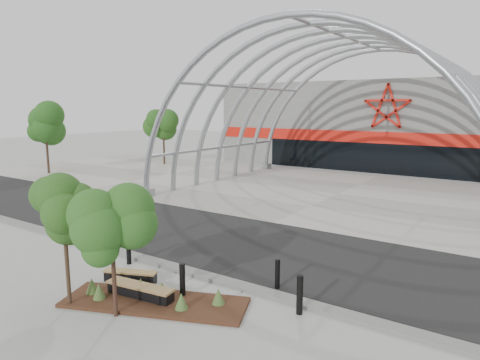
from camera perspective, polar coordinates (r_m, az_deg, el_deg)
name	(u,v)px	position (r m, az deg, el deg)	size (l,w,h in m)	color
ground	(178,266)	(15.91, -8.27, -11.32)	(140.00, 140.00, 0.00)	#9E9E99
road	(233,241)	(18.49, -0.88, -8.16)	(140.00, 7.00, 0.02)	black
forecourt	(338,194)	(28.83, 12.93, -1.85)	(60.00, 17.00, 0.04)	#9B978D
kerb	(173,267)	(15.72, -8.90, -11.37)	(60.00, 0.50, 0.12)	#63635E
arena_building	(408,124)	(45.52, 21.44, 6.93)	(34.00, 15.24, 8.00)	slate
vault_canopy	(338,194)	(28.83, 12.93, -1.86)	(20.80, 15.80, 20.36)	#9FA4AA
planting_bed	(153,299)	(13.24, -11.55, -15.27)	(5.63, 3.56, 0.57)	black
street_tree_0	(64,219)	(12.95, -22.42, -4.87)	(1.58, 1.58, 3.60)	#2F2216
street_tree_1	(111,228)	(11.94, -16.77, -6.18)	(1.47, 1.47, 3.48)	black
bench_0	(130,277)	(14.85, -14.40, -12.36)	(1.79, 1.05, 0.37)	black
bench_1	(140,292)	(13.50, -13.16, -14.40)	(2.28, 0.79, 0.47)	black
bollard_0	(75,233)	(19.35, -21.12, -6.61)	(0.15, 0.15, 0.93)	black
bollard_1	(129,250)	(16.32, -14.63, -8.96)	(0.17, 0.17, 1.09)	black
bollard_2	(182,281)	(13.27, -7.68, -13.18)	(0.17, 0.17, 1.09)	black
bollard_3	(277,274)	(13.84, 5.01, -12.39)	(0.16, 0.16, 0.98)	black
bollard_4	(300,295)	(12.33, 7.97, -14.94)	(0.18, 0.18, 1.12)	black
bg_tree_0	(163,118)	(43.15, -10.23, 8.19)	(3.00, 3.00, 6.45)	black
bg_tree_2	(46,129)	(40.04, -24.50, 6.25)	(2.55, 2.55, 5.38)	black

